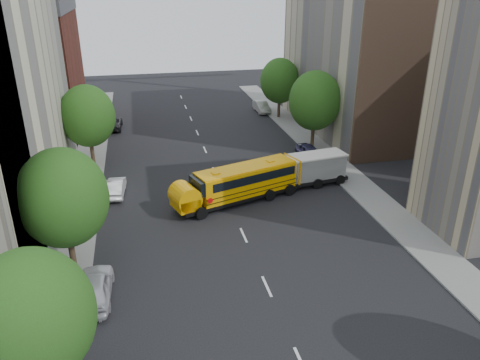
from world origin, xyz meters
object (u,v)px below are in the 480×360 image
object	(u,v)px
school_bus	(237,183)
safari_truck	(311,169)
street_tree_1	(63,198)
parked_car_1	(115,187)
parked_car_4	(309,152)
street_tree_4	(315,101)
parked_car_0	(94,287)
street_tree_5	(280,81)
street_tree_2	(88,116)
parked_car_2	(112,123)
street_tree_0	(32,317)
parked_car_5	(262,107)

from	to	relation	value
school_bus	safari_truck	world-z (taller)	school_bus
street_tree_1	parked_car_1	world-z (taller)	street_tree_1
street_tree_1	parked_car_4	size ratio (longest dim) A/B	1.90
street_tree_4	parked_car_1	distance (m)	21.53
street_tree_4	school_bus	distance (m)	15.18
parked_car_4	parked_car_0	bearing A→B (deg)	-139.42
street_tree_5	parked_car_4	distance (m)	15.53
street_tree_2	parked_car_2	world-z (taller)	street_tree_2
street_tree_0	parked_car_5	distance (m)	48.04
school_bus	parked_car_4	world-z (taller)	school_bus
street_tree_0	street_tree_1	xyz separation A→B (m)	(0.00, 10.00, 0.31)
parked_car_0	parked_car_1	distance (m)	13.86
parked_car_0	parked_car_5	world-z (taller)	parked_car_0
parked_car_5	school_bus	bearing A→B (deg)	-110.15
school_bus	parked_car_5	world-z (taller)	school_bus
parked_car_2	street_tree_4	bearing A→B (deg)	152.96
school_bus	parked_car_1	xyz separation A→B (m)	(-9.51, 3.39, -0.96)
safari_truck	parked_car_4	bearing A→B (deg)	62.80
street_tree_5	parked_car_1	bearing A→B (deg)	-135.84
street_tree_2	parked_car_0	distance (m)	21.49
street_tree_2	parked_car_2	distance (m)	12.51
street_tree_5	parked_car_2	xyz separation A→B (m)	(-20.60, -0.29, -4.03)
parked_car_1	street_tree_0	bearing A→B (deg)	88.56
street_tree_2	street_tree_5	world-z (taller)	street_tree_2
street_tree_2	parked_car_1	distance (m)	8.63
safari_truck	parked_car_0	distance (m)	21.19
street_tree_1	safari_truck	size ratio (longest dim) A/B	1.21
parked_car_2	street_tree_0	bearing A→B (deg)	90.56
street_tree_2	safari_truck	bearing A→B (deg)	-25.07
street_tree_4	parked_car_2	distance (m)	24.10
street_tree_2	safari_truck	xyz separation A→B (m)	(18.60, -8.70, -3.40)
street_tree_2	parked_car_2	bearing A→B (deg)	83.18
parked_car_0	street_tree_5	bearing A→B (deg)	-119.68
school_bus	parked_car_1	size ratio (longest dim) A/B	2.60
street_tree_1	parked_car_4	world-z (taller)	street_tree_1
street_tree_4	parked_car_5	xyz separation A→B (m)	(-1.40, 15.22, -4.37)
street_tree_5	parked_car_1	world-z (taller)	street_tree_5
street_tree_5	school_bus	xyz separation A→B (m)	(-10.29, -22.62, -3.08)
parked_car_1	parked_car_0	bearing A→B (deg)	91.30
street_tree_2	safari_truck	world-z (taller)	street_tree_2
street_tree_2	parked_car_1	size ratio (longest dim) A/B	1.91
street_tree_2	school_bus	bearing A→B (deg)	-42.19
street_tree_4	safari_truck	size ratio (longest dim) A/B	1.24
safari_truck	parked_car_4	size ratio (longest dim) A/B	1.57
street_tree_5	parked_car_4	bearing A→B (deg)	-95.35
street_tree_0	street_tree_2	size ratio (longest dim) A/B	0.96
street_tree_0	street_tree_2	world-z (taller)	street_tree_2
street_tree_4	parked_car_0	world-z (taller)	street_tree_4
street_tree_2	street_tree_5	bearing A→B (deg)	28.61
parked_car_2	school_bus	bearing A→B (deg)	117.37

